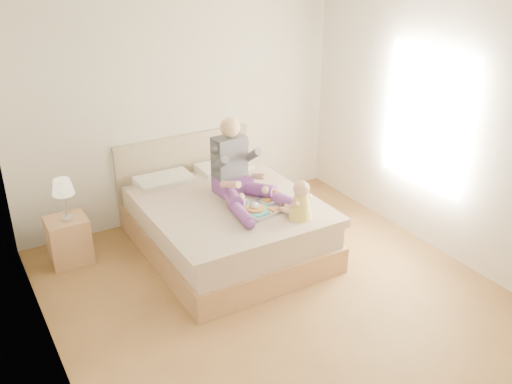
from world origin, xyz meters
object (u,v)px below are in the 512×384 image
adult (239,174)px  tray (263,206)px  bed (223,220)px  baby (300,203)px  nightstand (69,240)px

adult → tray: bearing=-84.8°
bed → baby: 1.04m
baby → bed: bearing=97.7°
nightstand → tray: size_ratio=0.88×
bed → adult: 0.57m
nightstand → baby: baby is taller
bed → baby: baby is taller
tray → baby: bearing=-69.1°
nightstand → tray: (1.75, -1.01, 0.39)m
nightstand → baby: size_ratio=1.27×
adult → baby: (0.27, -0.74, -0.09)m
adult → baby: 0.80m
tray → baby: (0.21, -0.35, 0.13)m
nightstand → tray: 2.06m
bed → tray: bearing=-66.0°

